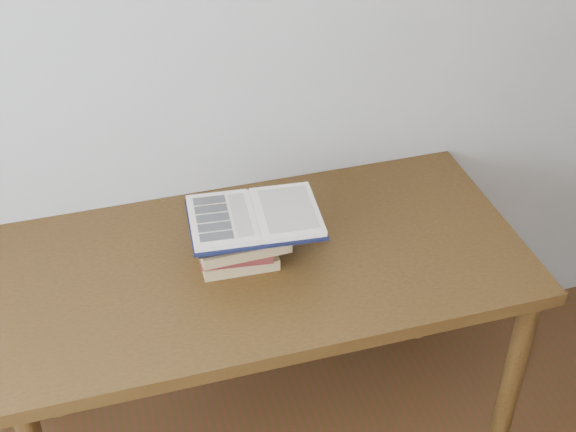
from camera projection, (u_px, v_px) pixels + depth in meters
name	position (u px, v px, depth m)	size (l,w,h in m)	color
desk	(265.00, 284.00, 2.30)	(1.47, 0.74, 0.79)	#473111
book_stack	(237.00, 242.00, 2.20)	(0.25, 0.18, 0.13)	tan
open_book	(255.00, 217.00, 2.17)	(0.38, 0.28, 0.03)	black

